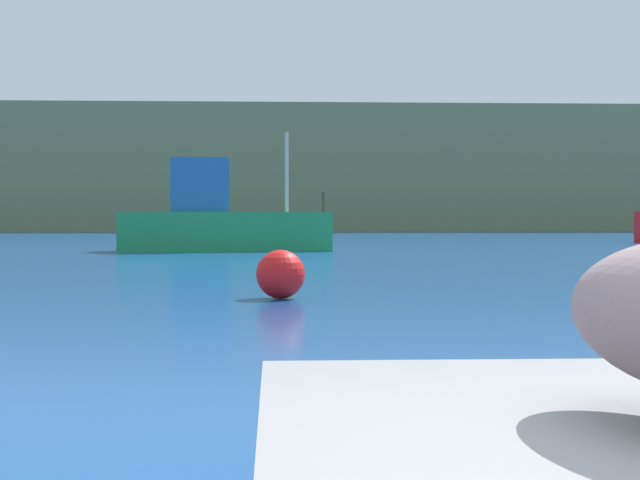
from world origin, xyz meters
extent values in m
cube|color=#6B7A51|center=(0.00, 77.87, 4.95)|extent=(140.00, 12.64, 9.89)
cube|color=#1E8C4C|center=(-2.55, 30.50, 0.66)|extent=(7.23, 2.90, 1.31)
cube|color=#1E6099|center=(-3.39, 30.41, 2.21)|extent=(2.09, 1.93, 1.80)
cylinder|color=#B2B2B2|center=(-0.45, 30.72, 2.67)|extent=(0.12, 0.12, 2.72)
cylinder|color=#3F382D|center=(0.81, 30.86, 1.66)|extent=(0.10, 0.10, 0.70)
sphere|color=red|center=(-0.79, 11.43, 0.35)|extent=(0.69, 0.69, 0.69)
camera|label=1|loc=(-0.89, -2.24, 1.16)|focal=54.39mm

